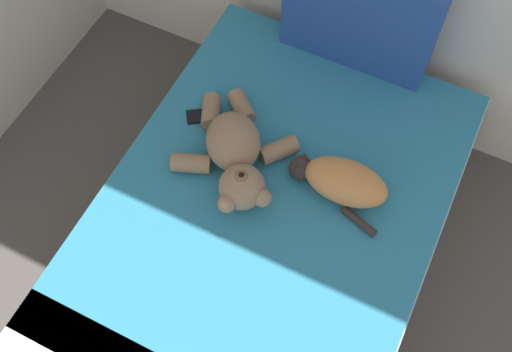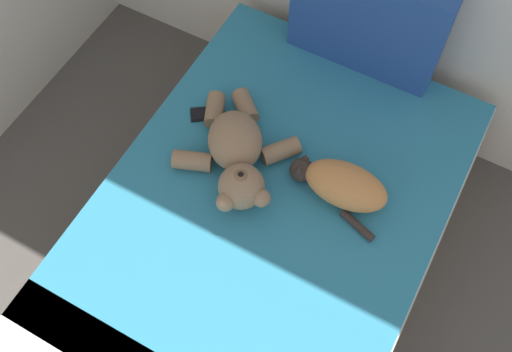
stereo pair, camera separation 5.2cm
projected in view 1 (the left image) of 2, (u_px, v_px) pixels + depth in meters
The scene contains 5 objects.
bed at pixel (265, 239), 2.61m from camera, with size 1.35×1.97×0.53m.
patterned_cushion at pixel (359, 16), 2.55m from camera, with size 0.67×0.13×0.52m.
cat at pixel (341, 181), 2.37m from camera, with size 0.43×0.25×0.15m.
teddy_bear at pixel (236, 155), 2.41m from camera, with size 0.50×0.58×0.20m.
cell_phone at pixel (204, 115), 2.60m from camera, with size 0.16×0.14×0.01m.
Camera 1 is at (1.98, 2.55, 2.68)m, focal length 42.11 mm.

